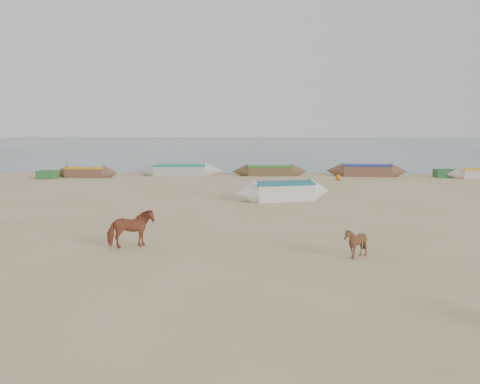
# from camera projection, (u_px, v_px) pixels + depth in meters

# --- Properties ---
(ground) EXTENTS (140.00, 140.00, 0.00)m
(ground) POSITION_uv_depth(u_px,v_px,m) (235.00, 233.00, 17.94)
(ground) COLOR tan
(ground) RESTS_ON ground
(sea) EXTENTS (160.00, 160.00, 0.00)m
(sea) POSITION_uv_depth(u_px,v_px,m) (258.00, 144.00, 99.02)
(sea) COLOR slate
(sea) RESTS_ON ground
(cow_adult) EXTENTS (1.68, 1.26, 1.29)m
(cow_adult) POSITION_uv_depth(u_px,v_px,m) (131.00, 229.00, 15.65)
(cow_adult) COLOR #974B31
(cow_adult) RESTS_ON ground
(calf_front) EXTENTS (0.90, 0.81, 0.97)m
(calf_front) POSITION_uv_depth(u_px,v_px,m) (356.00, 243.00, 14.43)
(calf_front) COLOR #55311B
(calf_front) RESTS_ON ground
(near_canoe) EXTENTS (5.63, 2.95, 1.00)m
(near_canoe) POSITION_uv_depth(u_px,v_px,m) (283.00, 191.00, 25.61)
(near_canoe) COLOR silver
(near_canoe) RESTS_ON ground
(waterline_canoes) EXTENTS (47.62, 3.42, 0.95)m
(waterline_canoes) POSITION_uv_depth(u_px,v_px,m) (223.00, 171.00, 37.71)
(waterline_canoes) COLOR brown
(waterline_canoes) RESTS_ON ground
(beach_clutter) EXTENTS (44.83, 5.27, 0.64)m
(beach_clutter) POSITION_uv_depth(u_px,v_px,m) (295.00, 173.00, 37.37)
(beach_clutter) COLOR #306B33
(beach_clutter) RESTS_ON ground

